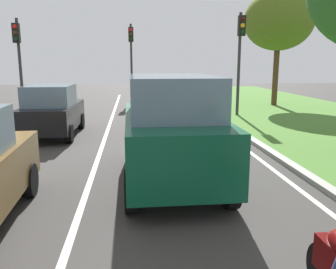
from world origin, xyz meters
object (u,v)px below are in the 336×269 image
object	(u,v)px
tree_roadside_far	(279,21)
traffic_light_overhead_left	(18,50)
car_suv_ahead	(171,129)
traffic_light_near_right	(240,46)
car_hatchback_far	(52,111)
traffic_light_far_median	(131,49)

from	to	relation	value
tree_roadside_far	traffic_light_overhead_left	bearing A→B (deg)	-170.66
car_suv_ahead	traffic_light_overhead_left	world-z (taller)	traffic_light_overhead_left
car_suv_ahead	traffic_light_overhead_left	size ratio (longest dim) A/B	0.99
traffic_light_overhead_left	tree_roadside_far	size ratio (longest dim) A/B	0.70
car_suv_ahead	traffic_light_near_right	size ratio (longest dim) A/B	0.95
tree_roadside_far	car_hatchback_far	bearing A→B (deg)	-145.76
traffic_light_near_right	tree_roadside_far	world-z (taller)	tree_roadside_far
car_hatchback_far	traffic_light_near_right	size ratio (longest dim) A/B	0.78
car_suv_ahead	traffic_light_overhead_left	distance (m)	12.39
car_hatchback_far	tree_roadside_far	world-z (taller)	tree_roadside_far
traffic_light_overhead_left	traffic_light_far_median	size ratio (longest dim) A/B	0.93
car_suv_ahead	traffic_light_far_median	world-z (taller)	traffic_light_far_median
traffic_light_overhead_left	tree_roadside_far	world-z (taller)	tree_roadside_far
car_suv_ahead	car_hatchback_far	distance (m)	6.38
car_suv_ahead	traffic_light_overhead_left	xyz separation A→B (m)	(-6.13, 10.59, 1.93)
traffic_light_near_right	traffic_light_far_median	size ratio (longest dim) A/B	0.97
traffic_light_near_right	traffic_light_overhead_left	world-z (taller)	traffic_light_near_right
traffic_light_overhead_left	tree_roadside_far	xyz separation A→B (m)	(13.65, 2.24, 1.73)
traffic_light_far_median	tree_roadside_far	size ratio (longest dim) A/B	0.76
traffic_light_near_right	tree_roadside_far	distance (m)	5.22
traffic_light_near_right	car_hatchback_far	bearing A→B (deg)	-153.83
car_suv_ahead	traffic_light_near_right	distance (m)	10.25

